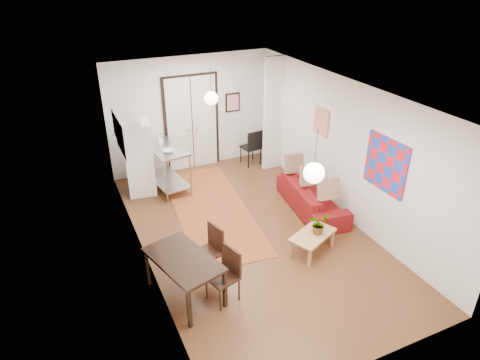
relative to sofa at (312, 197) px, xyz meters
name	(u,v)px	position (x,y,z in m)	size (l,w,h in m)	color
floor	(250,233)	(-1.62, -0.26, -0.31)	(7.00, 7.00, 0.00)	brown
ceiling	(252,92)	(-1.62, -0.26, 2.59)	(4.20, 7.00, 0.02)	white
wall_back	(191,114)	(-1.62, 3.24, 1.14)	(4.20, 0.02, 2.90)	silver
wall_front	(378,283)	(-1.62, -3.76, 1.14)	(4.20, 0.02, 2.90)	silver
wall_left	(139,191)	(-3.72, -0.26, 1.14)	(0.02, 7.00, 2.90)	silver
wall_right	(343,150)	(0.48, -0.26, 1.14)	(0.02, 7.00, 2.90)	silver
double_doors	(192,123)	(-1.62, 3.19, 0.89)	(1.44, 0.06, 2.50)	silver
stub_partition	(273,115)	(0.23, 2.29, 1.14)	(0.50, 0.10, 2.90)	silver
wall_cabinet	(129,135)	(-3.54, 1.24, 1.59)	(0.35, 1.00, 0.70)	white
painting_popart	(386,165)	(0.46, -1.51, 1.34)	(0.05, 1.00, 1.00)	red
painting_abstract	(321,122)	(0.46, 0.54, 1.49)	(0.05, 0.50, 0.60)	#F4E2CB
poster_back	(233,102)	(-0.47, 3.21, 1.29)	(0.40, 0.03, 0.50)	red
print_left	(116,125)	(-3.69, 1.74, 1.64)	(0.03, 0.44, 0.54)	olive
pendant_back	(211,98)	(-1.62, 1.74, 1.94)	(0.30, 0.30, 0.80)	white
pendant_front	(314,173)	(-1.62, -2.26, 1.94)	(0.30, 0.30, 0.80)	white
kilim_rug	(211,210)	(-2.02, 0.90, -0.31)	(1.52, 4.06, 0.01)	#AB5B2A
sofa	(312,197)	(0.00, 0.00, 0.00)	(0.83, 2.13, 0.62)	maroon
coffee_table	(313,236)	(-0.84, -1.32, 0.04)	(1.03, 0.84, 0.40)	tan
potted_plant	(318,224)	(-0.74, -1.32, 0.29)	(0.31, 0.35, 0.39)	#2E672F
kitchen_counter	(166,161)	(-2.58, 2.30, 0.40)	(0.87, 1.46, 1.05)	#A9ACAE
bowl	(169,151)	(-2.58, 2.00, 0.77)	(0.25, 0.25, 0.06)	silver
soap_bottle	(160,140)	(-2.63, 2.55, 0.85)	(0.10, 0.10, 0.22)	#52A8B3
fridge	(139,158)	(-3.20, 2.35, 0.56)	(0.61, 0.61, 1.74)	white
dining_table	(184,263)	(-3.37, -1.44, 0.35)	(1.10, 1.50, 0.74)	black
dining_chair_near	(205,246)	(-2.85, -1.00, 0.22)	(0.54, 0.67, 0.92)	#341810
dining_chair_far	(220,270)	(-2.85, -1.70, 0.22)	(0.54, 0.67, 0.92)	#341810
black_side_chair	(249,143)	(-0.17, 2.80, 0.26)	(0.50, 0.50, 0.97)	black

